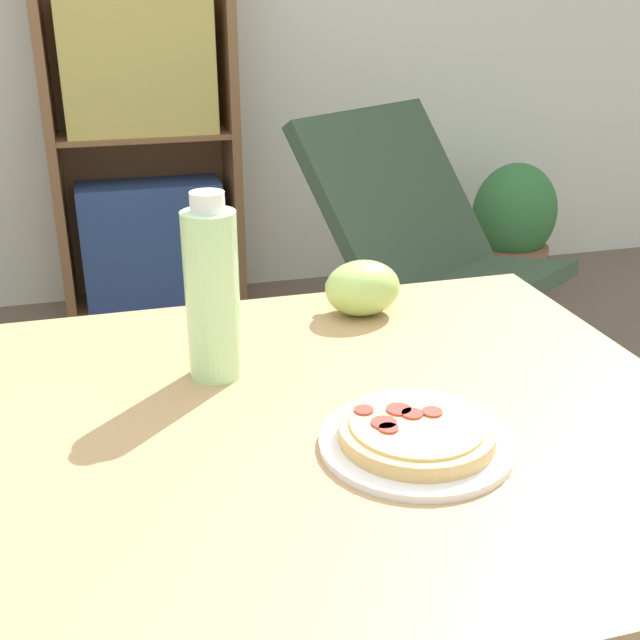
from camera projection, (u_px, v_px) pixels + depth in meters
name	position (u px, v px, depth m)	size (l,w,h in m)	color
dining_table	(283.00, 488.00, 1.07)	(1.13, 0.88, 0.74)	tan
pizza_on_plate	(416.00, 435.00, 0.98)	(0.24, 0.24, 0.04)	white
grape_bunch	(362.00, 288.00, 1.36)	(0.13, 0.11, 0.09)	#A8CC66
drink_bottle	(212.00, 293.00, 1.11)	(0.08, 0.08, 0.27)	#B7EAA3
lounge_chair_far	(433.00, 299.00, 2.68)	(0.93, 1.00, 0.88)	slate
bookshelf	(145.00, 150.00, 3.15)	(0.72, 0.31, 1.43)	brown
potted_plant_floor	(513.00, 230.00, 3.45)	(0.37, 0.32, 0.57)	#8E5B42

